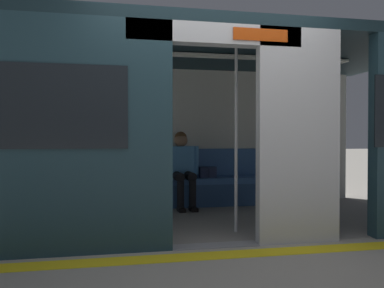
{
  "coord_description": "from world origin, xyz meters",
  "views": [
    {
      "loc": [
        0.96,
        3.73,
        1.08
      ],
      "look_at": [
        -0.01,
        -1.26,
        0.99
      ],
      "focal_mm": 36.48,
      "sensor_mm": 36.0,
      "label": 1
    }
  ],
  "objects_px": {
    "bench_seat": "(179,185)",
    "grab_pole_door": "(171,137)",
    "train_car": "(188,103)",
    "grab_pole_far": "(236,137)",
    "person_seated": "(182,164)",
    "handbag": "(208,172)",
    "book": "(156,178)"
  },
  "relations": [
    {
      "from": "train_car",
      "to": "grab_pole_far",
      "type": "bearing_deg",
      "value": 121.91
    },
    {
      "from": "grab_pole_far",
      "to": "book",
      "type": "bearing_deg",
      "value": -67.7
    },
    {
      "from": "train_car",
      "to": "grab_pole_door",
      "type": "bearing_deg",
      "value": 65.87
    },
    {
      "from": "bench_seat",
      "to": "grab_pole_door",
      "type": "relative_size",
      "value": 1.41
    },
    {
      "from": "book",
      "to": "grab_pole_far",
      "type": "bearing_deg",
      "value": 126.04
    },
    {
      "from": "grab_pole_door",
      "to": "grab_pole_far",
      "type": "xyz_separation_m",
      "value": [
        -0.75,
        -0.04,
        0.0
      ]
    },
    {
      "from": "train_car",
      "to": "grab_pole_door",
      "type": "height_order",
      "value": "train_car"
    },
    {
      "from": "person_seated",
      "to": "grab_pole_door",
      "type": "bearing_deg",
      "value": 76.46
    },
    {
      "from": "bench_seat",
      "to": "book",
      "type": "relative_size",
      "value": 13.85
    },
    {
      "from": "book",
      "to": "grab_pole_door",
      "type": "bearing_deg",
      "value": 103.11
    },
    {
      "from": "person_seated",
      "to": "grab_pole_door",
      "type": "height_order",
      "value": "grab_pole_door"
    },
    {
      "from": "book",
      "to": "grab_pole_far",
      "type": "relative_size",
      "value": 0.1
    },
    {
      "from": "handbag",
      "to": "grab_pole_door",
      "type": "distance_m",
      "value": 2.06
    },
    {
      "from": "bench_seat",
      "to": "handbag",
      "type": "bearing_deg",
      "value": -176.1
    },
    {
      "from": "bench_seat",
      "to": "handbag",
      "type": "distance_m",
      "value": 0.5
    },
    {
      "from": "handbag",
      "to": "book",
      "type": "relative_size",
      "value": 1.18
    },
    {
      "from": "person_seated",
      "to": "handbag",
      "type": "height_order",
      "value": "person_seated"
    },
    {
      "from": "grab_pole_door",
      "to": "grab_pole_far",
      "type": "bearing_deg",
      "value": -176.93
    },
    {
      "from": "bench_seat",
      "to": "handbag",
      "type": "height_order",
      "value": "handbag"
    },
    {
      "from": "train_car",
      "to": "grab_pole_door",
      "type": "relative_size",
      "value": 2.96
    },
    {
      "from": "train_car",
      "to": "grab_pole_far",
      "type": "relative_size",
      "value": 2.96
    },
    {
      "from": "person_seated",
      "to": "book",
      "type": "height_order",
      "value": "person_seated"
    },
    {
      "from": "bench_seat",
      "to": "grab_pole_door",
      "type": "distance_m",
      "value": 1.96
    },
    {
      "from": "handbag",
      "to": "book",
      "type": "distance_m",
      "value": 0.82
    },
    {
      "from": "train_car",
      "to": "person_seated",
      "type": "distance_m",
      "value": 1.31
    },
    {
      "from": "train_car",
      "to": "book",
      "type": "relative_size",
      "value": 29.09
    },
    {
      "from": "book",
      "to": "grab_pole_far",
      "type": "height_order",
      "value": "grab_pole_far"
    },
    {
      "from": "handbag",
      "to": "grab_pole_far",
      "type": "relative_size",
      "value": 0.12
    },
    {
      "from": "train_car",
      "to": "bench_seat",
      "type": "relative_size",
      "value": 2.1
    },
    {
      "from": "book",
      "to": "person_seated",
      "type": "bearing_deg",
      "value": 178.74
    },
    {
      "from": "grab_pole_far",
      "to": "person_seated",
      "type": "bearing_deg",
      "value": -78.62
    },
    {
      "from": "bench_seat",
      "to": "person_seated",
      "type": "bearing_deg",
      "value": 125.66
    }
  ]
}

